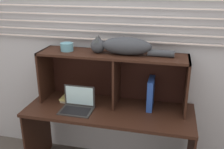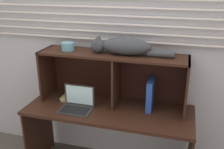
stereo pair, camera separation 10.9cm
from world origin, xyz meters
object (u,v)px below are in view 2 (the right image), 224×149
Objects in this scene: cat at (123,46)px; binder_upright at (150,94)px; laptop at (77,104)px; small_basket at (68,46)px; book_stack at (72,96)px.

cat is 2.60× the size of binder_upright.
small_basket is at bearing 128.17° from laptop.
cat is 6.29× the size of small_basket.
binder_upright is at bearing 16.71° from laptop.
cat reaches higher than small_basket.
laptop is at bearing -153.09° from cat.
book_stack is (-0.53, 0.00, -0.57)m from cat.
binder_upright is (0.27, 0.00, -0.44)m from cat.
cat is 0.55m from small_basket.
binder_upright is at bearing -0.17° from book_stack.
binder_upright is 1.26× the size of book_stack.
cat is 0.52m from binder_upright.
laptop is 1.29× the size of book_stack.
laptop is 0.25m from book_stack.
binder_upright reaches higher than book_stack.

